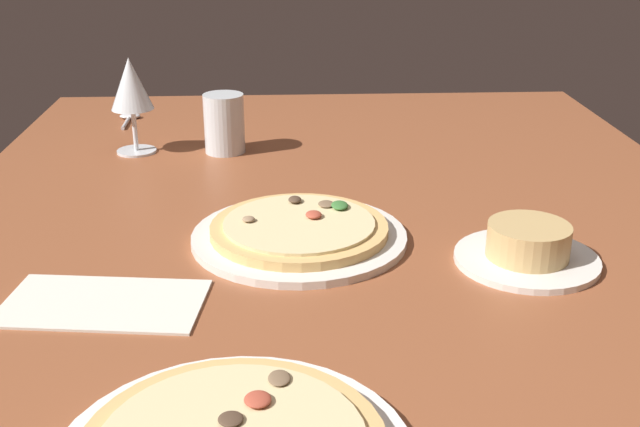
{
  "coord_description": "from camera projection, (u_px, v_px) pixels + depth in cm",
  "views": [
    {
      "loc": [
        93.84,
        -7.19,
        44.51
      ],
      "look_at": [
        1.58,
        -2.7,
        7.0
      ],
      "focal_mm": 44.18,
      "sensor_mm": 36.0,
      "label": 1
    }
  ],
  "objects": [
    {
      "name": "dining_table",
      "position": [
        340.0,
        244.0,
        1.03
      ],
      "size": [
        150.0,
        110.0,
        4.0
      ],
      "primitive_type": "cube",
      "color": "brown",
      "rests_on": "ground"
    },
    {
      "name": "pizza_main",
      "position": [
        299.0,
        232.0,
        0.99
      ],
      "size": [
        27.1,
        27.1,
        3.34
      ],
      "color": "silver",
      "rests_on": "dining_table"
    },
    {
      "name": "ramekin_on_saucer",
      "position": [
        528.0,
        248.0,
        0.93
      ],
      "size": [
        17.07,
        17.07,
        4.82
      ],
      "color": "silver",
      "rests_on": "dining_table"
    },
    {
      "name": "wine_glass_far",
      "position": [
        131.0,
        87.0,
        1.29
      ],
      "size": [
        6.99,
        6.99,
        16.06
      ],
      "color": "silver",
      "rests_on": "dining_table"
    },
    {
      "name": "water_glass",
      "position": [
        224.0,
        127.0,
        1.32
      ],
      "size": [
        6.78,
        6.78,
        9.9
      ],
      "color": "silver",
      "rests_on": "dining_table"
    },
    {
      "name": "paper_menu",
      "position": [
        103.0,
        303.0,
        0.84
      ],
      "size": [
        14.14,
        22.44,
        0.3
      ],
      "primitive_type": "cube",
      "rotation": [
        0.0,
        0.0,
        -0.12
      ],
      "color": "silver",
      "rests_on": "dining_table"
    },
    {
      "name": "spoon",
      "position": [
        129.0,
        118.0,
        1.52
      ],
      "size": [
        9.85,
        4.03,
        1.0
      ],
      "color": "silver",
      "rests_on": "dining_table"
    }
  ]
}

